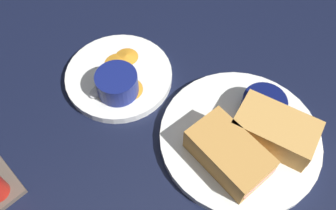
# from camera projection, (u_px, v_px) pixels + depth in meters

# --- Properties ---
(ground_plane) EXTENTS (1.10, 1.10, 0.03)m
(ground_plane) POSITION_uv_depth(u_px,v_px,m) (178.00, 142.00, 0.63)
(ground_plane) COLOR black
(plate_sandwich_main) EXTENTS (0.27, 0.27, 0.02)m
(plate_sandwich_main) POSITION_uv_depth(u_px,v_px,m) (240.00, 138.00, 0.61)
(plate_sandwich_main) COLOR white
(plate_sandwich_main) RESTS_ON ground_plane
(sandwich_half_near) EXTENTS (0.14, 0.09, 0.05)m
(sandwich_half_near) POSITION_uv_depth(u_px,v_px,m) (229.00, 153.00, 0.55)
(sandwich_half_near) COLOR #C68C42
(sandwich_half_near) RESTS_ON plate_sandwich_main
(sandwich_half_far) EXTENTS (0.15, 0.11, 0.05)m
(sandwich_half_far) POSITION_uv_depth(u_px,v_px,m) (275.00, 130.00, 0.58)
(sandwich_half_far) COLOR tan
(sandwich_half_far) RESTS_ON plate_sandwich_main
(ramekin_dark_sauce) EXTENTS (0.08, 0.08, 0.04)m
(ramekin_dark_sauce) POSITION_uv_depth(u_px,v_px,m) (263.00, 106.00, 0.61)
(ramekin_dark_sauce) COLOR #0C144C
(ramekin_dark_sauce) RESTS_ON plate_sandwich_main
(spoon_by_dark_ramekin) EXTENTS (0.04, 0.10, 0.01)m
(spoon_by_dark_ramekin) POSITION_uv_depth(u_px,v_px,m) (246.00, 136.00, 0.59)
(spoon_by_dark_ramekin) COLOR silver
(spoon_by_dark_ramekin) RESTS_ON plate_sandwich_main
(plate_chips_companion) EXTENTS (0.20, 0.20, 0.02)m
(plate_chips_companion) POSITION_uv_depth(u_px,v_px,m) (119.00, 76.00, 0.68)
(plate_chips_companion) COLOR white
(plate_chips_companion) RESTS_ON ground_plane
(ramekin_light_gravy) EXTENTS (0.08, 0.08, 0.04)m
(ramekin_light_gravy) POSITION_uv_depth(u_px,v_px,m) (117.00, 83.00, 0.63)
(ramekin_light_gravy) COLOR navy
(ramekin_light_gravy) RESTS_ON plate_chips_companion
(spoon_by_gravy_ramekin) EXTENTS (0.03, 0.10, 0.01)m
(spoon_by_gravy_ramekin) POSITION_uv_depth(u_px,v_px,m) (102.00, 87.00, 0.65)
(spoon_by_gravy_ramekin) COLOR silver
(spoon_by_gravy_ramekin) RESTS_ON plate_chips_companion
(plantain_chip_scatter) EXTENTS (0.13, 0.10, 0.01)m
(plantain_chip_scatter) POSITION_uv_depth(u_px,v_px,m) (124.00, 70.00, 0.67)
(plantain_chip_scatter) COLOR orange
(plantain_chip_scatter) RESTS_ON plate_chips_companion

